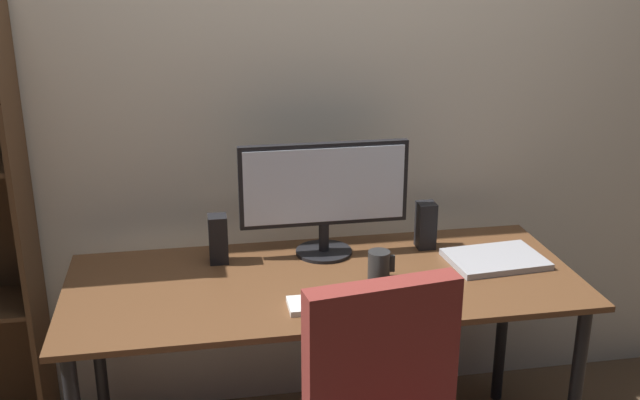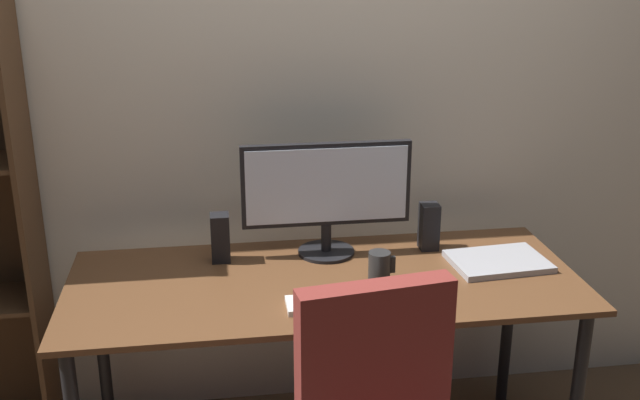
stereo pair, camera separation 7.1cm
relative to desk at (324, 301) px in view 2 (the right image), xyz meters
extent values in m
cube|color=beige|center=(0.00, 0.52, 0.64)|extent=(6.40, 0.10, 2.60)
cube|color=#56351E|center=(0.00, 0.00, 0.07)|extent=(1.68, 0.70, 0.02)
cylinder|color=black|center=(-0.78, 0.29, -0.30)|extent=(0.04, 0.04, 0.72)
cylinder|color=black|center=(0.78, 0.29, -0.30)|extent=(0.04, 0.04, 0.72)
cylinder|color=black|center=(0.04, 0.21, 0.09)|extent=(0.20, 0.20, 0.01)
cylinder|color=black|center=(0.04, 0.21, 0.14)|extent=(0.04, 0.04, 0.10)
cube|color=black|center=(0.04, 0.21, 0.34)|extent=(0.59, 0.03, 0.29)
cube|color=silver|center=(0.04, 0.19, 0.34)|extent=(0.56, 0.01, 0.26)
cube|color=silver|center=(0.00, -0.19, 0.09)|extent=(0.29, 0.11, 0.02)
cube|color=black|center=(0.21, -0.18, 0.10)|extent=(0.06, 0.10, 0.03)
cylinder|color=black|center=(0.18, -0.04, 0.13)|extent=(0.07, 0.07, 0.10)
cube|color=black|center=(0.22, -0.04, 0.14)|extent=(0.02, 0.01, 0.06)
cube|color=#99999E|center=(0.61, 0.03, 0.09)|extent=(0.34, 0.25, 0.02)
cube|color=black|center=(-0.33, 0.20, 0.17)|extent=(0.06, 0.07, 0.17)
cube|color=black|center=(0.41, 0.20, 0.17)|extent=(0.06, 0.07, 0.17)
cube|color=maroon|center=(0.03, -0.61, 0.09)|extent=(0.41, 0.13, 0.52)
cube|color=#4C331E|center=(-0.98, 0.31, 0.18)|extent=(0.02, 0.28, 1.68)
camera|label=1|loc=(-0.41, -2.21, 1.15)|focal=42.25mm
camera|label=2|loc=(-0.34, -2.22, 1.15)|focal=42.25mm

